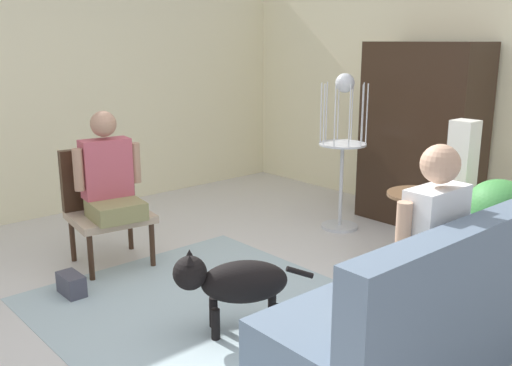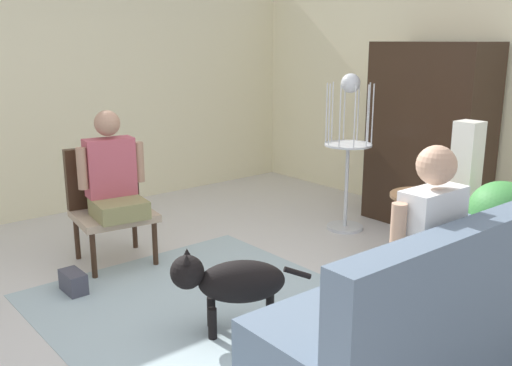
{
  "view_description": "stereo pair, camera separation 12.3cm",
  "coord_description": "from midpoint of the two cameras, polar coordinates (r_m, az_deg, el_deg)",
  "views": [
    {
      "loc": [
        2.74,
        -2.37,
        1.82
      ],
      "look_at": [
        -0.12,
        0.18,
        0.85
      ],
      "focal_mm": 39.82,
      "sensor_mm": 36.0,
      "label": 1
    },
    {
      "loc": [
        2.82,
        -2.28,
        1.82
      ],
      "look_at": [
        -0.12,
        0.18,
        0.85
      ],
      "focal_mm": 39.82,
      "sensor_mm": 36.0,
      "label": 2
    }
  ],
  "objects": [
    {
      "name": "ground_plane",
      "position": [
        4.06,
        -0.04,
        -12.44
      ],
      "size": [
        7.27,
        7.27,
        0.0
      ],
      "primitive_type": "plane",
      "color": "beige"
    },
    {
      "name": "back_wall",
      "position": [
        6.0,
        22.54,
        8.33
      ],
      "size": [
        6.66,
        0.12,
        2.63
      ],
      "primitive_type": "cube",
      "color": "beige",
      "rests_on": "ground"
    },
    {
      "name": "left_wall",
      "position": [
        6.45,
        -15.99,
        9.19
      ],
      "size": [
        0.12,
        6.43,
        2.63
      ],
      "primitive_type": "cube",
      "color": "beige",
      "rests_on": "ground"
    },
    {
      "name": "area_rug",
      "position": [
        3.88,
        -1.81,
        -13.69
      ],
      "size": [
        2.74,
        2.06,
        0.01
      ],
      "primitive_type": "cube",
      "color": "#9EB2B7",
      "rests_on": "ground"
    },
    {
      "name": "couch",
      "position": [
        3.43,
        17.72,
        -12.41
      ],
      "size": [
        0.84,
        2.0,
        0.93
      ],
      "color": "slate",
      "rests_on": "ground"
    },
    {
      "name": "armchair",
      "position": [
        4.91,
        -13.96,
        -1.34
      ],
      "size": [
        0.66,
        0.68,
        0.95
      ],
      "color": "#382316",
      "rests_on": "ground"
    },
    {
      "name": "person_on_couch",
      "position": [
        3.26,
        17.36,
        -5.24
      ],
      "size": [
        0.48,
        0.55,
        0.85
      ],
      "color": "brown"
    },
    {
      "name": "person_on_armchair",
      "position": [
        4.7,
        -13.49,
        0.82
      ],
      "size": [
        0.51,
        0.55,
        0.84
      ],
      "color": "olive"
    },
    {
      "name": "round_end_table",
      "position": [
        4.7,
        17.06,
        -3.52
      ],
      "size": [
        0.52,
        0.52,
        0.64
      ],
      "color": "brown",
      "rests_on": "ground"
    },
    {
      "name": "dog",
      "position": [
        3.62,
        -1.47,
        -9.84
      ],
      "size": [
        0.56,
        0.78,
        0.56
      ],
      "color": "black",
      "rests_on": "ground"
    },
    {
      "name": "bird_cage_stand",
      "position": [
        5.51,
        9.88,
        3.85
      ],
      "size": [
        0.45,
        0.45,
        1.52
      ],
      "color": "silver",
      "rests_on": "ground"
    },
    {
      "name": "potted_plant",
      "position": [
        4.39,
        24.09,
        -3.89
      ],
      "size": [
        0.47,
        0.47,
        0.86
      ],
      "color": "#996047",
      "rests_on": "ground"
    },
    {
      "name": "column_lamp",
      "position": [
        4.72,
        20.78,
        -1.63
      ],
      "size": [
        0.2,
        0.2,
        1.22
      ],
      "color": "#4C4742",
      "rests_on": "ground"
    },
    {
      "name": "armoire_cabinet",
      "position": [
        5.86,
        17.57,
        4.52
      ],
      "size": [
        1.15,
        0.56,
        1.8
      ],
      "primitive_type": "cube",
      "color": "black",
      "rests_on": "ground"
    },
    {
      "name": "handbag",
      "position": [
        4.45,
        -17.11,
        -9.5
      ],
      "size": [
        0.25,
        0.13,
        0.16
      ],
      "primitive_type": "cube",
      "color": "#3F3F4C",
      "rests_on": "ground"
    }
  ]
}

